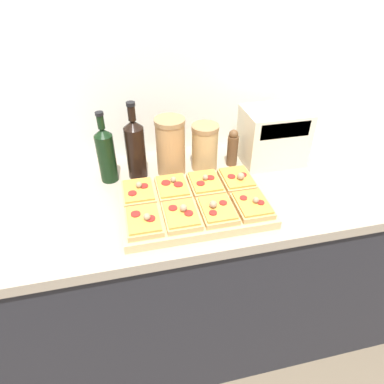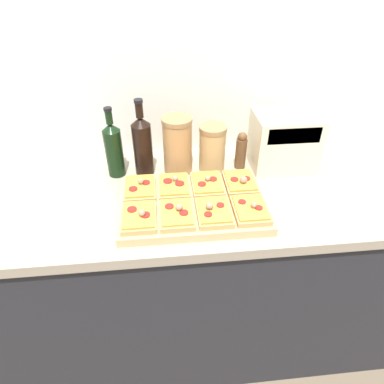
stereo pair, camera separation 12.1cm
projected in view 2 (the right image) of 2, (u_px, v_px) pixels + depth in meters
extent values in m
cube|color=silver|center=(186.00, 75.00, 1.40)|extent=(6.00, 0.06, 2.50)
cube|color=#232328|center=(195.00, 273.00, 1.60)|extent=(2.60, 0.64, 0.89)
cube|color=gray|center=(195.00, 194.00, 1.32)|extent=(2.63, 0.67, 0.04)
cube|color=tan|center=(193.00, 205.00, 1.21)|extent=(0.51, 0.34, 0.03)
cube|color=tan|center=(140.00, 189.00, 1.24)|extent=(0.11, 0.15, 0.02)
cube|color=orange|center=(140.00, 186.00, 1.23)|extent=(0.10, 0.13, 0.01)
cylinder|color=maroon|center=(133.00, 189.00, 1.21)|extent=(0.03, 0.03, 0.00)
cylinder|color=maroon|center=(146.00, 182.00, 1.24)|extent=(0.03, 0.03, 0.00)
sphere|color=#937A5B|center=(141.00, 181.00, 1.23)|extent=(0.02, 0.02, 0.02)
cube|color=tan|center=(174.00, 187.00, 1.25)|extent=(0.11, 0.15, 0.02)
cube|color=orange|center=(174.00, 184.00, 1.24)|extent=(0.10, 0.13, 0.01)
cylinder|color=maroon|center=(168.00, 181.00, 1.25)|extent=(0.03, 0.03, 0.00)
cylinder|color=maroon|center=(180.00, 183.00, 1.24)|extent=(0.03, 0.03, 0.00)
sphere|color=#937A5B|center=(175.00, 178.00, 1.25)|extent=(0.02, 0.02, 0.02)
cube|color=tan|center=(207.00, 185.00, 1.26)|extent=(0.11, 0.15, 0.02)
cube|color=orange|center=(207.00, 182.00, 1.25)|extent=(0.10, 0.13, 0.01)
cylinder|color=maroon|center=(202.00, 184.00, 1.23)|extent=(0.03, 0.03, 0.00)
cylinder|color=maroon|center=(213.00, 179.00, 1.26)|extent=(0.03, 0.03, 0.00)
sphere|color=#937A5B|center=(208.00, 178.00, 1.25)|extent=(0.02, 0.02, 0.02)
cube|color=tan|center=(240.00, 183.00, 1.27)|extent=(0.11, 0.15, 0.02)
cube|color=orange|center=(240.00, 180.00, 1.26)|extent=(0.10, 0.13, 0.01)
cylinder|color=maroon|center=(234.00, 179.00, 1.26)|extent=(0.03, 0.03, 0.00)
cylinder|color=maroon|center=(246.00, 178.00, 1.26)|extent=(0.03, 0.03, 0.00)
sphere|color=#937A5B|center=(243.00, 180.00, 1.23)|extent=(0.03, 0.03, 0.03)
cube|color=tan|center=(139.00, 218.00, 1.11)|extent=(0.11, 0.15, 0.02)
cube|color=orange|center=(139.00, 215.00, 1.11)|extent=(0.10, 0.13, 0.01)
cylinder|color=maroon|center=(132.00, 209.00, 1.12)|extent=(0.03, 0.03, 0.00)
cylinder|color=maroon|center=(145.00, 215.00, 1.09)|extent=(0.03, 0.03, 0.00)
sphere|color=#937A5B|center=(142.00, 213.00, 1.09)|extent=(0.02, 0.02, 0.02)
cube|color=tan|center=(177.00, 215.00, 1.12)|extent=(0.11, 0.15, 0.02)
cube|color=orange|center=(177.00, 212.00, 1.12)|extent=(0.10, 0.13, 0.01)
cylinder|color=maroon|center=(169.00, 206.00, 1.13)|extent=(0.03, 0.03, 0.00)
cylinder|color=maroon|center=(184.00, 213.00, 1.10)|extent=(0.03, 0.03, 0.00)
sphere|color=#937A5B|center=(179.00, 207.00, 1.11)|extent=(0.02, 0.02, 0.02)
cube|color=tan|center=(214.00, 213.00, 1.13)|extent=(0.11, 0.15, 0.02)
cube|color=orange|center=(214.00, 210.00, 1.13)|extent=(0.10, 0.13, 0.01)
cylinder|color=maroon|center=(208.00, 214.00, 1.10)|extent=(0.03, 0.03, 0.00)
cylinder|color=maroon|center=(220.00, 205.00, 1.13)|extent=(0.03, 0.03, 0.00)
sphere|color=#937A5B|center=(209.00, 206.00, 1.11)|extent=(0.03, 0.03, 0.03)
cube|color=tan|center=(250.00, 210.00, 1.14)|extent=(0.11, 0.15, 0.02)
cube|color=orange|center=(251.00, 207.00, 1.14)|extent=(0.10, 0.13, 0.01)
cylinder|color=maroon|center=(242.00, 202.00, 1.15)|extent=(0.03, 0.03, 0.00)
cylinder|color=maroon|center=(259.00, 208.00, 1.12)|extent=(0.03, 0.03, 0.00)
sphere|color=#937A5B|center=(254.00, 205.00, 1.12)|extent=(0.02, 0.02, 0.02)
cylinder|color=black|center=(114.00, 153.00, 1.34)|extent=(0.07, 0.07, 0.19)
cone|color=black|center=(110.00, 127.00, 1.27)|extent=(0.07, 0.07, 0.03)
cylinder|color=black|center=(109.00, 117.00, 1.25)|extent=(0.03, 0.03, 0.05)
cylinder|color=black|center=(108.00, 109.00, 1.23)|extent=(0.03, 0.03, 0.01)
cylinder|color=black|center=(143.00, 150.00, 1.34)|extent=(0.08, 0.08, 0.21)
cone|color=black|center=(140.00, 121.00, 1.27)|extent=(0.08, 0.08, 0.03)
cylinder|color=black|center=(139.00, 110.00, 1.25)|extent=(0.03, 0.03, 0.06)
cylinder|color=black|center=(138.00, 101.00, 1.23)|extent=(0.03, 0.03, 0.01)
cylinder|color=#AD7F4C|center=(178.00, 147.00, 1.35)|extent=(0.11, 0.11, 0.22)
cylinder|color=#937047|center=(177.00, 120.00, 1.28)|extent=(0.12, 0.12, 0.02)
cylinder|color=tan|center=(212.00, 150.00, 1.38)|extent=(0.10, 0.10, 0.17)
cylinder|color=#937047|center=(213.00, 128.00, 1.32)|extent=(0.11, 0.11, 0.02)
cylinder|color=brown|center=(241.00, 153.00, 1.40)|extent=(0.04, 0.04, 0.13)
sphere|color=brown|center=(242.00, 137.00, 1.36)|extent=(0.04, 0.04, 0.04)
cube|color=beige|center=(284.00, 141.00, 1.39)|extent=(0.25, 0.19, 0.23)
cube|color=black|center=(295.00, 136.00, 1.27)|extent=(0.20, 0.01, 0.06)
cube|color=black|center=(318.00, 137.00, 1.39)|extent=(0.02, 0.02, 0.02)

